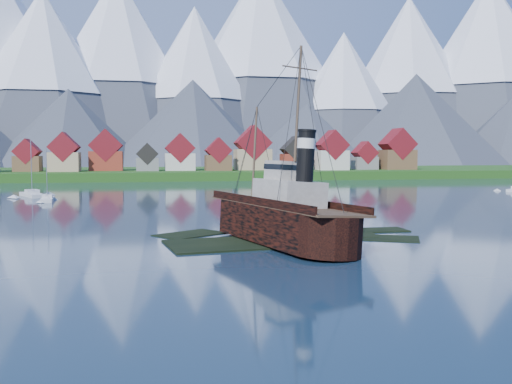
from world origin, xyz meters
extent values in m
plane|color=#162A3E|center=(0.00, 0.00, 0.00)|extent=(1400.00, 1400.00, 0.00)
cube|color=black|center=(-3.00, -2.00, -0.32)|extent=(19.08, 11.42, 1.00)
cube|color=black|center=(6.00, 4.00, -0.38)|extent=(15.15, 9.76, 1.00)
cube|color=black|center=(2.00, 9.00, -0.28)|extent=(11.45, 9.06, 1.00)
cube|color=black|center=(12.00, -1.00, -0.42)|extent=(10.27, 8.34, 1.00)
cube|color=black|center=(-9.00, 6.00, -0.40)|extent=(9.42, 8.68, 1.00)
cube|color=black|center=(15.00, 5.00, -0.35)|extent=(6.00, 4.00, 1.00)
cube|color=#224614|center=(0.00, 170.00, 0.00)|extent=(600.00, 80.00, 3.20)
cube|color=#3F3D38|center=(0.00, 132.00, 0.00)|extent=(600.00, 2.50, 2.00)
cube|color=brown|center=(-56.00, 153.00, 5.75)|extent=(9.00, 8.00, 5.50)
cube|color=maroon|center=(-56.00, 153.00, 10.12)|extent=(9.16, 8.16, 9.16)
cube|color=tan|center=(-43.00, 150.00, 6.40)|extent=(10.50, 9.00, 6.80)
cube|color=maroon|center=(-43.00, 150.00, 11.69)|extent=(10.69, 9.18, 10.69)
cube|color=maroon|center=(-29.00, 156.00, 6.60)|extent=(12.00, 8.50, 7.20)
cube|color=maroon|center=(-29.00, 156.00, 12.36)|extent=(12.22, 8.67, 12.22)
cube|color=slate|center=(-14.00, 151.00, 5.40)|extent=(8.00, 7.00, 4.80)
cube|color=black|center=(-14.00, 151.00, 9.24)|extent=(8.15, 7.14, 8.15)
cube|color=beige|center=(-2.00, 154.00, 6.20)|extent=(11.00, 9.50, 6.40)
cube|color=maroon|center=(-2.00, 154.00, 11.38)|extent=(11.20, 9.69, 11.20)
cube|color=brown|center=(12.00, 150.00, 5.90)|extent=(9.50, 8.00, 5.80)
cube|color=maroon|center=(12.00, 150.00, 10.51)|extent=(9.67, 8.16, 9.67)
cube|color=tan|center=(26.00, 155.00, 7.00)|extent=(13.50, 10.00, 8.00)
cube|color=maroon|center=(26.00, 155.00, 13.43)|extent=(13.75, 10.20, 13.75)
cube|color=maroon|center=(42.00, 152.00, 6.10)|extent=(10.00, 8.50, 6.20)
cube|color=black|center=(42.00, 152.00, 11.00)|extent=(10.18, 8.67, 10.18)
cube|color=beige|center=(56.00, 149.00, 6.75)|extent=(11.50, 9.00, 7.50)
cube|color=maroon|center=(56.00, 149.00, 12.57)|extent=(11.71, 9.18, 11.71)
cube|color=slate|center=(71.00, 153.00, 5.50)|extent=(9.00, 7.50, 5.00)
cube|color=maroon|center=(71.00, 153.00, 9.62)|extent=(9.16, 7.65, 9.16)
cube|color=brown|center=(84.00, 151.00, 6.90)|extent=(12.50, 10.00, 7.80)
cube|color=maroon|center=(84.00, 151.00, 13.05)|extent=(12.73, 10.20, 12.73)
cone|color=#2D333D|center=(-100.00, 455.00, 73.00)|extent=(180.00, 180.00, 150.00)
cone|color=white|center=(-100.00, 455.00, 103.00)|extent=(111.60, 111.60, 90.00)
cone|color=#2D333D|center=(-40.00, 495.00, 88.00)|extent=(210.00, 210.00, 180.00)
cone|color=white|center=(-40.00, 495.00, 124.00)|extent=(130.20, 130.20, 108.00)
cone|color=#2D333D|center=(30.00, 470.00, 70.50)|extent=(170.00, 170.00, 145.00)
cone|color=white|center=(30.00, 470.00, 99.50)|extent=(105.40, 105.40, 87.00)
cone|color=#2D333D|center=(100.00, 515.00, 98.00)|extent=(240.00, 240.00, 200.00)
cone|color=white|center=(100.00, 515.00, 138.00)|extent=(148.80, 148.80, 120.00)
cone|color=#2D333D|center=(170.00, 460.00, 60.50)|extent=(150.00, 150.00, 125.00)
cone|color=white|center=(170.00, 460.00, 85.50)|extent=(93.00, 93.00, 75.00)
cone|color=#2D333D|center=(250.00, 490.00, 83.00)|extent=(200.00, 200.00, 170.00)
cone|color=white|center=(250.00, 490.00, 117.00)|extent=(124.00, 124.00, 102.00)
cone|color=#2D333D|center=(330.00, 475.00, 93.00)|extent=(230.00, 230.00, 190.00)
cone|color=white|center=(330.00, 475.00, 131.00)|extent=(142.60, 142.60, 114.00)
cone|color=#2D333D|center=(-70.00, 374.00, 27.00)|extent=(120.00, 120.00, 58.00)
cone|color=#2D333D|center=(20.00, 369.00, 31.00)|extent=(136.00, 136.00, 66.00)
cone|color=#2D333D|center=(110.00, 373.00, 23.00)|extent=(110.00, 110.00, 50.00)
cone|color=#2D333D|center=(200.00, 370.00, 35.50)|extent=(150.00, 150.00, 75.00)
cube|color=black|center=(0.07, -2.30, 2.08)|extent=(6.44, 18.55, 3.86)
cone|color=black|center=(0.07, 9.74, 2.08)|extent=(6.44, 6.44, 6.44)
cylinder|color=black|center=(0.07, -11.57, 2.08)|extent=(6.44, 6.44, 3.86)
cube|color=#4C3826|center=(0.07, -2.30, 4.11)|extent=(6.31, 24.48, 0.23)
cube|color=black|center=(-3.02, -2.30, 4.52)|extent=(0.18, 23.70, 0.83)
cube|color=black|center=(3.16, -2.30, 4.52)|extent=(0.18, 23.70, 0.83)
cube|color=#ADA89E|center=(0.07, -3.68, 5.49)|extent=(4.78, 7.82, 2.76)
cube|color=#ADA89E|center=(0.07, -2.76, 7.88)|extent=(3.31, 3.68, 2.02)
cylinder|color=black|center=(0.07, -6.71, 9.44)|extent=(1.75, 1.75, 5.15)
cylinder|color=silver|center=(0.07, -6.71, 10.73)|extent=(1.84, 1.84, 1.01)
cylinder|color=#473828|center=(0.07, 5.06, 9.72)|extent=(0.26, 0.26, 11.04)
cylinder|color=#473828|center=(0.07, -4.60, 14.87)|extent=(0.29, 0.29, 11.96)
cube|color=silver|center=(-33.81, 57.92, 0.09)|extent=(3.05, 9.18, 1.14)
cube|color=silver|center=(-33.81, 57.92, 1.00)|extent=(2.20, 2.69, 0.66)
cylinder|color=gray|center=(-33.81, 57.92, 5.60)|extent=(0.13, 0.13, 9.87)
cube|color=silver|center=(24.55, 107.85, 0.11)|extent=(7.43, 11.47, 1.36)
cube|color=silver|center=(24.55, 107.85, 1.19)|extent=(3.62, 3.94, 0.79)
cylinder|color=gray|center=(24.55, 107.85, 6.70)|extent=(0.16, 0.16, 11.81)
cube|color=silver|center=(-39.18, 70.99, 0.11)|extent=(7.39, 11.58, 1.34)
cube|color=silver|center=(-39.18, 70.99, 1.18)|extent=(3.63, 3.96, 0.78)
cylinder|color=gray|center=(-39.18, 70.99, 6.61)|extent=(0.16, 0.16, 11.65)
camera|label=1|loc=(-13.90, -61.98, 9.84)|focal=40.00mm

